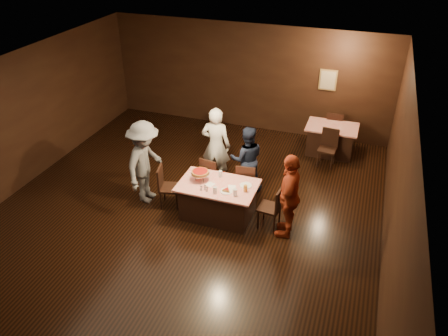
% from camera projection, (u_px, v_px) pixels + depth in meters
% --- Properties ---
extents(room, '(10.00, 10.04, 3.02)m').
position_uv_depth(room, '(170.00, 132.00, 7.86)').
color(room, black).
rests_on(room, ground).
extents(main_table, '(1.60, 1.00, 0.77)m').
position_uv_depth(main_table, '(218.00, 200.00, 9.07)').
color(main_table, red).
rests_on(main_table, ground).
extents(back_table, '(1.30, 0.90, 0.77)m').
position_uv_depth(back_table, '(331.00, 140.00, 11.41)').
color(back_table, '#AC160B').
rests_on(back_table, ground).
extents(chair_far_left, '(0.49, 0.49, 0.95)m').
position_uv_depth(chair_far_left, '(213.00, 175.00, 9.74)').
color(chair_far_left, black).
rests_on(chair_far_left, ground).
extents(chair_far_right, '(0.46, 0.46, 0.95)m').
position_uv_depth(chair_far_right, '(247.00, 181.00, 9.51)').
color(chair_far_right, black).
rests_on(chair_far_right, ground).
extents(chair_end_left, '(0.51, 0.51, 0.95)m').
position_uv_depth(chair_end_left, '(170.00, 187.00, 9.33)').
color(chair_end_left, black).
rests_on(chair_end_left, ground).
extents(chair_end_right, '(0.46, 0.46, 0.95)m').
position_uv_depth(chair_end_right, '(270.00, 207.00, 8.71)').
color(chair_end_right, black).
rests_on(chair_end_right, ground).
extents(chair_back_near, '(0.46, 0.46, 0.95)m').
position_uv_depth(chair_back_near, '(327.00, 149.00, 10.79)').
color(chair_back_near, black).
rests_on(chair_back_near, ground).
extents(chair_back_far, '(0.44, 0.44, 0.95)m').
position_uv_depth(chair_back_far, '(334.00, 127.00, 11.85)').
color(chair_back_far, black).
rests_on(chair_back_far, ground).
extents(diner_white_jacket, '(0.70, 0.49, 1.86)m').
position_uv_depth(diner_white_jacket, '(216.00, 146.00, 9.98)').
color(diner_white_jacket, silver).
rests_on(diner_white_jacket, ground).
extents(diner_navy_hoodie, '(0.92, 0.82, 1.56)m').
position_uv_depth(diner_navy_hoodie, '(247.00, 159.00, 9.75)').
color(diner_navy_hoodie, '#171E34').
rests_on(diner_navy_hoodie, ground).
extents(diner_grey_knit, '(0.70, 1.22, 1.88)m').
position_uv_depth(diner_grey_knit, '(145.00, 162.00, 9.30)').
color(diner_grey_knit, slate).
rests_on(diner_grey_knit, ground).
extents(diner_red_shirt, '(0.49, 1.07, 1.78)m').
position_uv_depth(diner_red_shirt, '(289.00, 196.00, 8.31)').
color(diner_red_shirt, '#9D341A').
rests_on(diner_red_shirt, ground).
extents(pizza_stand, '(0.38, 0.38, 0.22)m').
position_uv_depth(pizza_stand, '(200.00, 172.00, 8.93)').
color(pizza_stand, black).
rests_on(pizza_stand, main_table).
extents(plate_with_slice, '(0.25, 0.25, 0.06)m').
position_uv_depth(plate_with_slice, '(227.00, 191.00, 8.64)').
color(plate_with_slice, white).
rests_on(plate_with_slice, main_table).
extents(plate_empty, '(0.25, 0.25, 0.01)m').
position_uv_depth(plate_empty, '(246.00, 185.00, 8.83)').
color(plate_empty, white).
rests_on(plate_empty, main_table).
extents(glass_front_left, '(0.08, 0.08, 0.14)m').
position_uv_depth(glass_front_left, '(215.00, 190.00, 8.58)').
color(glass_front_left, silver).
rests_on(glass_front_left, main_table).
extents(glass_front_right, '(0.08, 0.08, 0.14)m').
position_uv_depth(glass_front_right, '(235.00, 192.00, 8.50)').
color(glass_front_right, silver).
rests_on(glass_front_right, main_table).
extents(glass_amber, '(0.08, 0.08, 0.14)m').
position_uv_depth(glass_amber, '(245.00, 188.00, 8.62)').
color(glass_amber, '#BF7F26').
rests_on(glass_amber, main_table).
extents(glass_back, '(0.08, 0.08, 0.14)m').
position_uv_depth(glass_back, '(220.00, 174.00, 9.09)').
color(glass_back, silver).
rests_on(glass_back, main_table).
extents(condiments, '(0.17, 0.10, 0.09)m').
position_uv_depth(condiments, '(204.00, 188.00, 8.66)').
color(condiments, silver).
rests_on(condiments, main_table).
extents(napkin_center, '(0.19, 0.19, 0.01)m').
position_uv_depth(napkin_center, '(232.00, 187.00, 8.78)').
color(napkin_center, white).
rests_on(napkin_center, main_table).
extents(napkin_left, '(0.21, 0.21, 0.01)m').
position_uv_depth(napkin_left, '(210.00, 184.00, 8.87)').
color(napkin_left, white).
rests_on(napkin_left, main_table).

